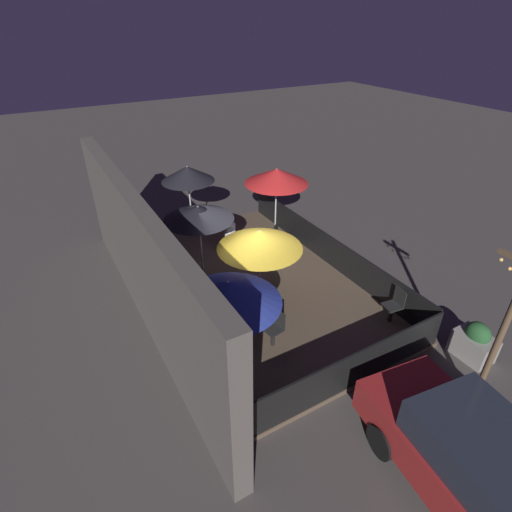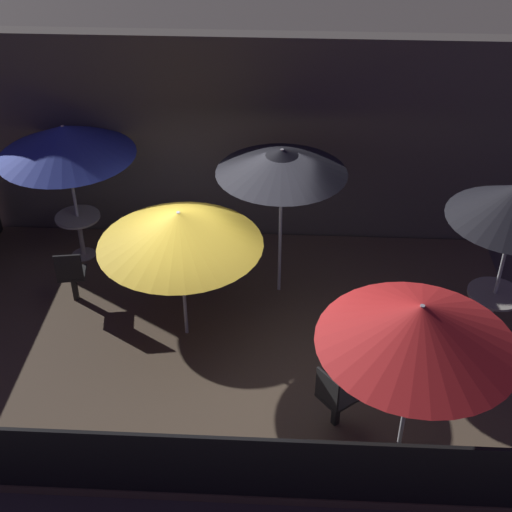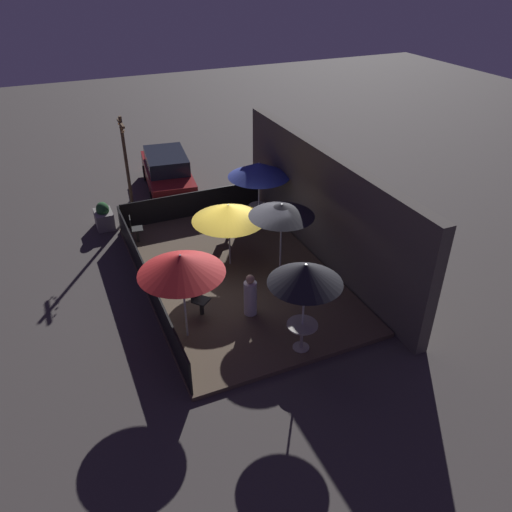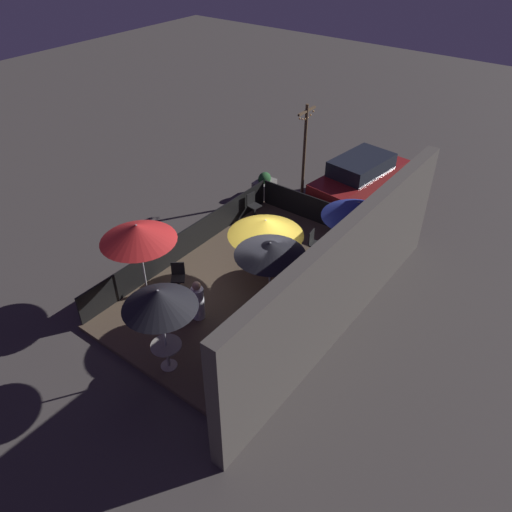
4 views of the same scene
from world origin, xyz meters
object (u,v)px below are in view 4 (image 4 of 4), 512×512
(patio_umbrella_1, at_px, (358,210))
(patio_umbrella_3, at_px, (266,227))
(planter_box, at_px, (264,185))
(light_post, at_px, (305,146))
(parked_car_0, at_px, (360,176))
(patio_umbrella_4, at_px, (270,249))
(patron_0, at_px, (198,301))
(dining_table_0, at_px, (167,349))
(patio_chair_1, at_px, (178,276))
(patio_umbrella_0, at_px, (159,299))
(patio_chair_0, at_px, (253,204))
(dining_table_1, at_px, (352,252))
(patio_chair_2, at_px, (314,243))
(patio_umbrella_2, at_px, (137,233))

(patio_umbrella_1, xyz_separation_m, patio_umbrella_3, (2.02, -1.90, -0.31))
(planter_box, xyz_separation_m, light_post, (-0.90, 1.20, 1.65))
(patio_umbrella_3, distance_m, light_post, 5.62)
(parked_car_0, bearing_deg, patio_umbrella_1, 32.07)
(patio_umbrella_1, height_order, light_post, light_post)
(patio_umbrella_4, distance_m, patron_0, 2.62)
(patio_umbrella_1, distance_m, light_post, 5.07)
(patio_umbrella_1, bearing_deg, patron_0, -26.48)
(patio_umbrella_4, xyz_separation_m, patron_0, (1.27, -1.52, -1.72))
(dining_table_0, bearing_deg, patio_chair_1, -140.90)
(patio_umbrella_0, height_order, patio_chair_0, patio_umbrella_0)
(dining_table_1, bearing_deg, dining_table_0, -14.70)
(patio_chair_2, distance_m, patron_0, 4.54)
(patio_umbrella_2, bearing_deg, light_post, 178.17)
(patio_umbrella_1, xyz_separation_m, dining_table_0, (6.42, -1.69, -1.55))
(patio_umbrella_2, relative_size, dining_table_0, 3.19)
(patio_umbrella_2, bearing_deg, patio_chair_1, 141.78)
(patio_umbrella_3, xyz_separation_m, patio_chair_0, (-2.59, -2.44, -1.30))
(patio_chair_0, xyz_separation_m, parked_car_0, (-3.99, 2.22, 0.21))
(patio_umbrella_1, xyz_separation_m, patio_umbrella_4, (3.35, -0.78, 0.15))
(patio_chair_1, relative_size, parked_car_0, 0.20)
(patio_umbrella_3, bearing_deg, patio_chair_0, -136.66)
(patio_umbrella_3, relative_size, patio_umbrella_4, 0.91)
(patio_umbrella_0, height_order, dining_table_0, patio_umbrella_0)
(patio_umbrella_1, relative_size, patio_umbrella_2, 0.97)
(patio_chair_1, bearing_deg, light_post, 143.49)
(patio_umbrella_1, height_order, planter_box, patio_umbrella_1)
(light_post, bearing_deg, patio_umbrella_3, 21.04)
(patron_0, relative_size, planter_box, 1.28)
(patron_0, bearing_deg, parked_car_0, -50.51)
(patio_umbrella_1, xyz_separation_m, patio_chair_2, (0.20, -1.26, -1.61))
(patio_umbrella_0, bearing_deg, patio_umbrella_3, -177.26)
(patio_umbrella_0, distance_m, patio_umbrella_3, 4.43)
(patio_umbrella_3, distance_m, dining_table_1, 3.03)
(patron_0, distance_m, parked_car_0, 9.18)
(patio_chair_0, height_order, planter_box, patio_chair_0)
(patio_umbrella_2, distance_m, planter_box, 7.47)
(patio_umbrella_4, relative_size, patio_chair_0, 2.61)
(patron_0, bearing_deg, patio_umbrella_0, 149.49)
(dining_table_1, height_order, patio_chair_0, patio_chair_0)
(patio_chair_1, bearing_deg, patio_umbrella_3, 101.67)
(patio_umbrella_1, bearing_deg, patio_chair_2, -81.00)
(light_post, bearing_deg, patio_chair_2, 37.77)
(patio_umbrella_1, bearing_deg, dining_table_1, 0.00)
(dining_table_1, bearing_deg, patio_umbrella_4, -13.17)
(patio_umbrella_3, distance_m, patron_0, 2.91)
(dining_table_0, bearing_deg, patron_0, -161.13)
(patio_umbrella_1, xyz_separation_m, patio_umbrella_2, (4.83, -4.17, 0.07))
(dining_table_1, relative_size, patio_chair_2, 0.82)
(patio_umbrella_0, height_order, patio_umbrella_4, patio_umbrella_0)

